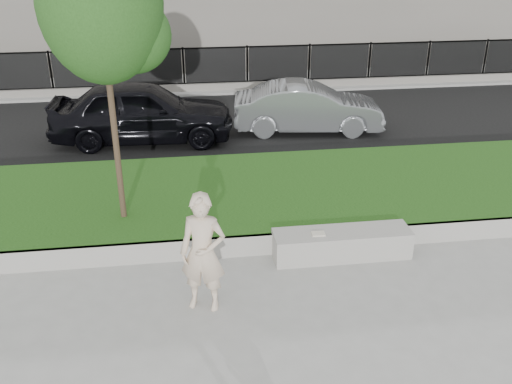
{
  "coord_description": "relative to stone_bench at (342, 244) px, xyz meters",
  "views": [
    {
      "loc": [
        -0.8,
        -7.64,
        5.36
      ],
      "look_at": [
        0.42,
        1.2,
        1.17
      ],
      "focal_mm": 40.0,
      "sensor_mm": 36.0,
      "label": 1
    }
  ],
  "objects": [
    {
      "name": "far_pavement",
      "position": [
        -1.9,
        12.2,
        -0.19
      ],
      "size": [
        34.0,
        3.0,
        0.12
      ],
      "primitive_type": "cube",
      "color": "gray",
      "rests_on": "ground"
    },
    {
      "name": "iron_fence",
      "position": [
        -1.9,
        11.2,
        0.29
      ],
      "size": [
        32.0,
        0.3,
        1.5
      ],
      "color": "slate",
      "rests_on": "far_pavement"
    },
    {
      "name": "young_tree",
      "position": [
        -3.78,
        1.34,
        3.89
      ],
      "size": [
        2.1,
        2.01,
        5.14
      ],
      "color": "#38281C",
      "rests_on": "grass_bank"
    },
    {
      "name": "ground",
      "position": [
        -1.9,
        -0.8,
        -0.25
      ],
      "size": [
        90.0,
        90.0,
        0.0
      ],
      "primitive_type": "plane",
      "color": "gray",
      "rests_on": "ground"
    },
    {
      "name": "street",
      "position": [
        -1.9,
        7.7,
        -0.23
      ],
      "size": [
        34.0,
        7.0,
        0.04
      ],
      "primitive_type": "cube",
      "color": "black",
      "rests_on": "ground"
    },
    {
      "name": "grass_bank",
      "position": [
        -1.9,
        2.2,
        -0.05
      ],
      "size": [
        34.0,
        4.0,
        0.4
      ],
      "primitive_type": "cube",
      "color": "black",
      "rests_on": "ground"
    },
    {
      "name": "grass_kerb",
      "position": [
        -1.9,
        0.24,
        -0.05
      ],
      "size": [
        34.0,
        0.08,
        0.4
      ],
      "primitive_type": "cube",
      "color": "gray",
      "rests_on": "ground"
    },
    {
      "name": "book",
      "position": [
        -0.45,
        -0.05,
        0.26
      ],
      "size": [
        0.24,
        0.18,
        0.03
      ],
      "primitive_type": "cube",
      "rotation": [
        0.0,
        0.0,
        -0.04
      ],
      "color": "beige",
      "rests_on": "stone_bench"
    },
    {
      "name": "stone_bench",
      "position": [
        0.0,
        0.0,
        0.0
      ],
      "size": [
        2.43,
        0.61,
        0.5
      ],
      "primitive_type": "cube",
      "color": "gray",
      "rests_on": "ground"
    },
    {
      "name": "man",
      "position": [
        -2.48,
        -1.14,
        0.7
      ],
      "size": [
        0.8,
        0.64,
        1.9
      ],
      "primitive_type": "imported",
      "rotation": [
        0.0,
        0.0,
        -0.3
      ],
      "color": "beige",
      "rests_on": "ground"
    },
    {
      "name": "car_silver",
      "position": [
        0.85,
        6.66,
        0.47
      ],
      "size": [
        4.28,
        1.94,
        1.36
      ],
      "primitive_type": "imported",
      "rotation": [
        0.0,
        0.0,
        1.45
      ],
      "color": "gray",
      "rests_on": "street"
    },
    {
      "name": "car_dark",
      "position": [
        -3.7,
        6.48,
        0.61
      ],
      "size": [
        4.89,
        2.15,
        1.64
      ],
      "primitive_type": "imported",
      "rotation": [
        0.0,
        0.0,
        1.53
      ],
      "color": "black",
      "rests_on": "street"
    }
  ]
}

